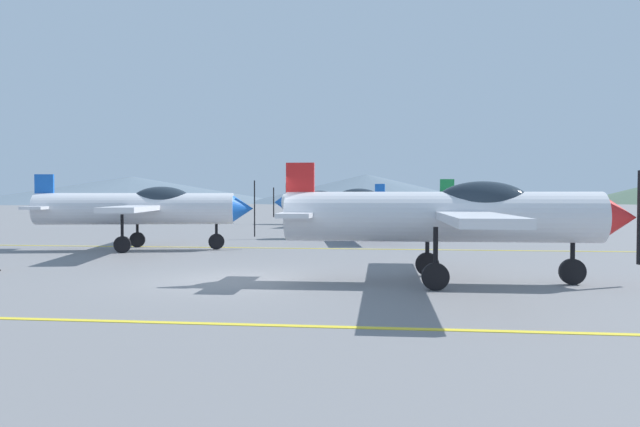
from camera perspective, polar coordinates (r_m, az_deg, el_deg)
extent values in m
plane|color=slate|center=(14.84, -7.88, -6.26)|extent=(400.00, 400.00, 0.00)
cube|color=yellow|center=(10.23, -14.98, -9.91)|extent=(80.00, 0.16, 0.01)
cube|color=yellow|center=(23.41, -2.41, -3.30)|extent=(80.00, 0.16, 0.01)
cylinder|color=silver|center=(14.42, 11.32, -0.31)|extent=(7.31, 1.30, 1.18)
cone|color=red|center=(15.34, 26.44, -0.34)|extent=(0.77, 1.01, 1.00)
cube|color=black|center=(15.49, 27.93, -0.34)|extent=(0.04, 0.13, 2.14)
ellipsoid|color=#1E2833|center=(14.54, 15.12, 1.07)|extent=(2.16, 1.00, 0.96)
cube|color=silver|center=(14.47, 13.01, -0.10)|extent=(1.33, 9.45, 0.17)
cube|color=silver|center=(14.49, -1.88, -0.06)|extent=(0.80, 2.80, 0.11)
cube|color=red|center=(14.48, -1.88, 2.28)|extent=(0.68, 0.14, 1.29)
cylinder|color=black|center=(15.05, 22.77, -3.06)|extent=(0.11, 0.11, 1.08)
cylinder|color=black|center=(15.10, 22.74, -5.09)|extent=(0.60, 0.14, 0.60)
cylinder|color=black|center=(13.28, 10.86, -3.58)|extent=(0.11, 0.11, 1.08)
cylinder|color=black|center=(13.34, 10.85, -5.88)|extent=(0.60, 0.14, 0.60)
cylinder|color=black|center=(15.62, 10.11, -2.78)|extent=(0.11, 0.11, 1.08)
cylinder|color=black|center=(15.67, 10.10, -4.74)|extent=(0.60, 0.14, 0.60)
cylinder|color=silver|center=(23.70, -17.02, 0.43)|extent=(7.38, 2.55, 1.18)
cone|color=blue|center=(23.14, -7.26, 0.47)|extent=(0.93, 1.13, 1.00)
cube|color=black|center=(23.12, -6.20, 0.47)|extent=(0.07, 0.13, 2.14)
ellipsoid|color=#1E2833|center=(23.50, -14.73, 1.31)|extent=(2.29, 1.36, 0.96)
cube|color=silver|center=(23.61, -16.00, 0.57)|extent=(2.96, 9.48, 0.17)
cube|color=silver|center=(24.65, -24.57, 0.53)|extent=(1.27, 2.88, 0.11)
cube|color=blue|center=(24.64, -24.59, 1.90)|extent=(0.69, 0.26, 1.29)
cylinder|color=black|center=(23.25, -9.77, -1.30)|extent=(0.11, 0.11, 1.08)
cylinder|color=black|center=(23.28, -9.76, -2.63)|extent=(0.61, 0.24, 0.60)
cylinder|color=black|center=(22.63, -18.19, -1.45)|extent=(0.11, 0.11, 1.08)
cylinder|color=black|center=(22.66, -18.18, -2.81)|extent=(0.61, 0.24, 0.60)
cylinder|color=black|center=(24.92, -16.88, -1.15)|extent=(0.11, 0.11, 1.08)
cylinder|color=black|center=(24.95, -16.87, -2.39)|extent=(0.61, 0.24, 0.60)
cylinder|color=#33478C|center=(29.13, 5.57, 0.73)|extent=(7.38, 2.36, 1.18)
cone|color=#1E8C3F|center=(28.83, -2.36, 0.73)|extent=(0.90, 1.11, 1.00)
cube|color=black|center=(28.83, -3.22, 0.73)|extent=(0.06, 0.13, 2.14)
ellipsoid|color=#1E2833|center=(29.00, 3.68, 1.43)|extent=(2.27, 1.30, 0.96)
cube|color=#33478C|center=(29.07, 4.73, 0.84)|extent=(2.71, 9.50, 0.17)
cube|color=#33478C|center=(29.78, 11.91, 0.83)|extent=(1.20, 2.87, 0.11)
cube|color=#1E8C3F|center=(29.78, 11.91, 1.96)|extent=(0.69, 0.24, 1.29)
cylinder|color=black|center=(28.87, -0.34, -0.69)|extent=(0.11, 0.11, 1.08)
cylinder|color=black|center=(28.90, -0.34, -1.76)|extent=(0.61, 0.23, 0.60)
cylinder|color=black|center=(30.35, 5.65, -0.58)|extent=(0.11, 0.11, 1.08)
cylinder|color=black|center=(30.37, 5.64, -1.60)|extent=(0.61, 0.23, 0.60)
cylinder|color=black|center=(28.02, 6.34, -0.78)|extent=(0.11, 0.11, 1.08)
cylinder|color=black|center=(28.05, 6.34, -1.87)|extent=(0.61, 0.23, 0.60)
cylinder|color=white|center=(42.13, 1.24, 1.05)|extent=(7.38, 2.44, 1.18)
cone|color=blue|center=(43.39, -3.87, 1.06)|extent=(0.91, 1.12, 1.00)
cube|color=black|center=(43.54, -4.40, 1.06)|extent=(0.06, 0.13, 2.14)
ellipsoid|color=#1E2833|center=(42.40, -0.01, 1.53)|extent=(2.28, 1.33, 0.96)
cube|color=white|center=(42.25, 0.68, 1.12)|extent=(2.82, 9.49, 0.17)
cube|color=white|center=(41.36, 5.68, 1.10)|extent=(1.23, 2.88, 0.11)
cube|color=blue|center=(41.36, 5.68, 1.92)|extent=(0.69, 0.25, 1.29)
cylinder|color=black|center=(43.05, -2.60, 0.11)|extent=(0.11, 0.11, 1.08)
cylinder|color=black|center=(43.07, -2.60, -0.61)|extent=(0.61, 0.23, 0.60)
cylinder|color=black|center=(43.23, 1.94, 0.11)|extent=(0.11, 0.11, 1.08)
cylinder|color=black|center=(43.25, 1.94, -0.60)|extent=(0.61, 0.23, 0.60)
cylinder|color=black|center=(40.95, 1.09, 0.02)|extent=(0.11, 0.11, 1.08)
cylinder|color=black|center=(40.97, 1.09, -0.73)|extent=(0.61, 0.23, 0.60)
cube|color=#3372BF|center=(38.02, 20.68, -0.44)|extent=(2.03, 4.39, 0.75)
cube|color=black|center=(38.15, 20.63, 0.55)|extent=(1.71, 2.49, 0.55)
cylinder|color=black|center=(36.42, 19.97, -1.11)|extent=(0.25, 0.65, 0.64)
cylinder|color=black|center=(36.97, 22.65, -1.10)|extent=(0.25, 0.65, 0.64)
cylinder|color=black|center=(39.15, 18.81, -0.91)|extent=(0.25, 0.65, 0.64)
cylinder|color=black|center=(39.66, 21.33, -0.90)|extent=(0.25, 0.65, 0.64)
cone|color=slate|center=(174.38, -17.42, 2.17)|extent=(87.07, 87.07, 7.24)
cone|color=slate|center=(159.13, 4.41, 2.35)|extent=(64.67, 64.67, 7.58)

